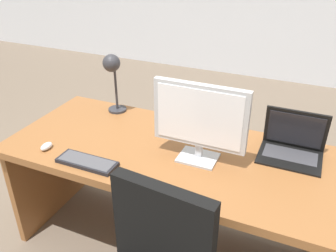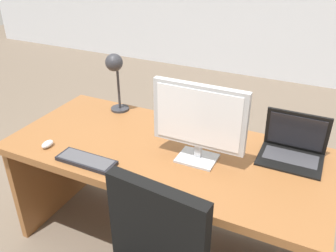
# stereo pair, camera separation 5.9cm
# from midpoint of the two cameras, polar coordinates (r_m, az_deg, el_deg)

# --- Properties ---
(ground) EXTENTS (12.00, 12.00, 0.00)m
(ground) POSITION_cam_midpoint_polar(r_m,az_deg,el_deg) (3.55, 10.73, -1.91)
(ground) COLOR #6B5B4C
(desk) EXTENTS (1.76, 0.80, 0.73)m
(desk) POSITION_cam_midpoint_polar(r_m,az_deg,el_deg) (2.09, 0.87, -7.43)
(desk) COLOR brown
(desk) RESTS_ON ground
(monitor) EXTENTS (0.48, 0.16, 0.42)m
(monitor) POSITION_cam_midpoint_polar(r_m,az_deg,el_deg) (1.75, 5.93, 1.09)
(monitor) COLOR #B7BABF
(monitor) RESTS_ON desk
(laptop) EXTENTS (0.32, 0.25, 0.24)m
(laptop) POSITION_cam_midpoint_polar(r_m,az_deg,el_deg) (1.98, 20.36, -2.65)
(laptop) COLOR black
(laptop) RESTS_ON desk
(keyboard) EXTENTS (0.32, 0.11, 0.02)m
(keyboard) POSITION_cam_midpoint_polar(r_m,az_deg,el_deg) (1.87, -12.10, -5.45)
(keyboard) COLOR black
(keyboard) RESTS_ON desk
(mouse) EXTENTS (0.04, 0.08, 0.03)m
(mouse) POSITION_cam_midpoint_polar(r_m,az_deg,el_deg) (2.06, -18.03, -2.79)
(mouse) COLOR silver
(mouse) RESTS_ON desk
(desk_lamp) EXTENTS (0.12, 0.14, 0.39)m
(desk_lamp) POSITION_cam_midpoint_polar(r_m,az_deg,el_deg) (2.27, -7.76, 8.87)
(desk_lamp) COLOR #2D2D33
(desk_lamp) RESTS_ON desk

